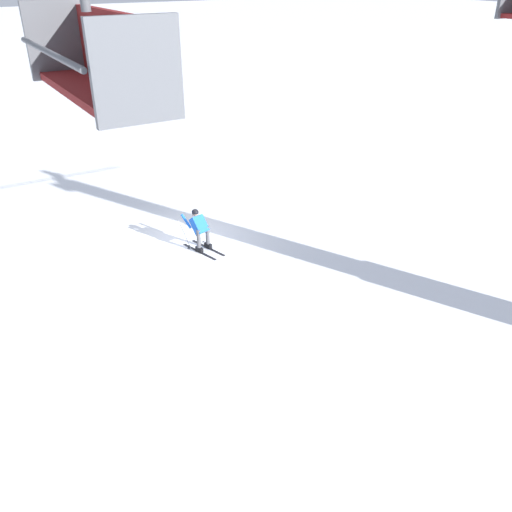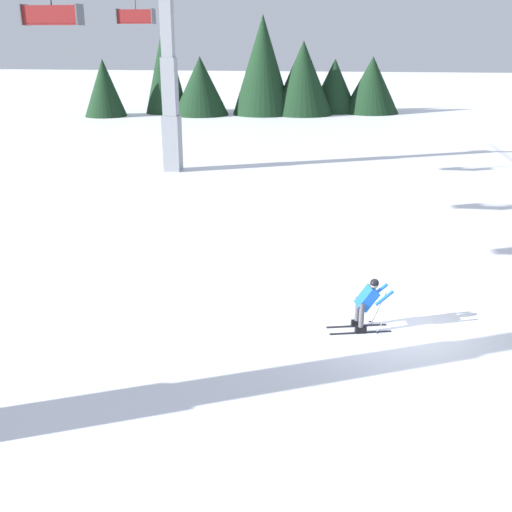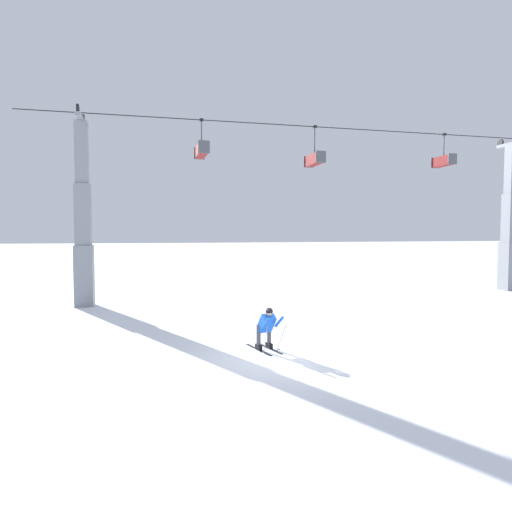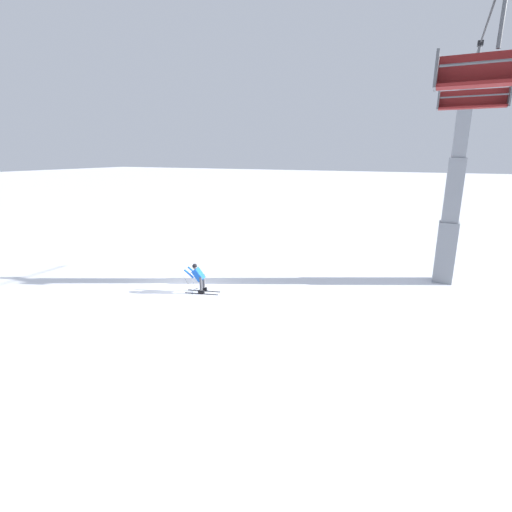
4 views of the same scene
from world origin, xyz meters
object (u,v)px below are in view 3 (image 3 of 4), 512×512
(skier_carving_main, at_px, (267,326))
(lift_tower_near, at_px, (83,227))
(lift_tower_far, at_px, (510,228))
(chairlift_seat_second, at_px, (313,159))
(chairlift_seat_nearest, at_px, (200,150))
(chairlift_seat_middle, at_px, (443,161))

(skier_carving_main, xyz_separation_m, lift_tower_near, (-6.56, 10.10, 3.13))
(lift_tower_far, relative_size, chairlift_seat_second, 4.43)
(lift_tower_near, distance_m, chairlift_seat_nearest, 6.97)
(chairlift_seat_second, bearing_deg, lift_tower_near, 180.00)
(chairlift_seat_nearest, bearing_deg, skier_carving_main, -85.44)
(skier_carving_main, bearing_deg, lift_tower_near, 123.01)
(lift_tower_near, height_order, chairlift_seat_nearest, lift_tower_near)
(skier_carving_main, relative_size, chairlift_seat_middle, 0.87)
(skier_carving_main, relative_size, chairlift_seat_nearest, 0.84)
(skier_carving_main, distance_m, chairlift_seat_middle, 18.32)
(chairlift_seat_second, bearing_deg, chairlift_seat_nearest, 180.00)
(lift_tower_near, relative_size, chairlift_seat_nearest, 4.77)
(chairlift_seat_nearest, relative_size, chairlift_seat_middle, 1.03)
(chairlift_seat_nearest, xyz_separation_m, chairlift_seat_middle, (14.35, -0.00, 0.01))
(chairlift_seat_second, distance_m, chairlift_seat_middle, 8.15)
(lift_tower_far, bearing_deg, chairlift_seat_nearest, -180.00)
(chairlift_seat_middle, bearing_deg, chairlift_seat_second, 180.00)
(lift_tower_near, bearing_deg, chairlift_seat_middle, -0.00)
(lift_tower_near, height_order, chairlift_seat_middle, lift_tower_near)
(skier_carving_main, xyz_separation_m, chairlift_seat_middle, (13.54, 10.10, 7.08))
(lift_tower_far, distance_m, chairlift_seat_middle, 6.33)
(chairlift_seat_second, height_order, chairlift_seat_middle, same)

